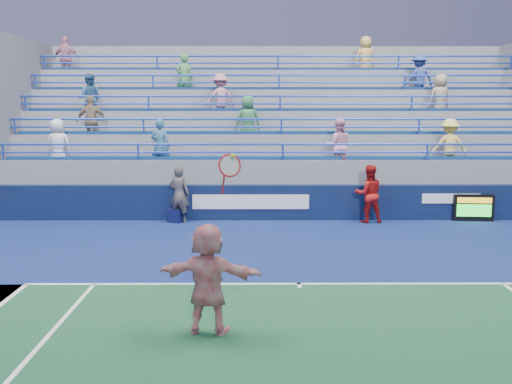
{
  "coord_description": "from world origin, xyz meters",
  "views": [
    {
      "loc": [
        -0.9,
        -10.99,
        3.58
      ],
      "look_at": [
        -0.85,
        2.5,
        1.5
      ],
      "focal_mm": 40.0,
      "sensor_mm": 36.0,
      "label": 1
    }
  ],
  "objects_px": {
    "judge_chair": "(176,214)",
    "line_judge": "(179,194)",
    "serve_speed_board": "(474,208)",
    "tennis_player": "(208,278)",
    "ball_girl": "(369,194)"
  },
  "relations": [
    {
      "from": "serve_speed_board",
      "to": "line_judge",
      "type": "relative_size",
      "value": 0.7
    },
    {
      "from": "tennis_player",
      "to": "ball_girl",
      "type": "height_order",
      "value": "tennis_player"
    },
    {
      "from": "judge_chair",
      "to": "line_judge",
      "type": "height_order",
      "value": "line_judge"
    },
    {
      "from": "tennis_player",
      "to": "line_judge",
      "type": "height_order",
      "value": "tennis_player"
    },
    {
      "from": "judge_chair",
      "to": "tennis_player",
      "type": "height_order",
      "value": "tennis_player"
    },
    {
      "from": "judge_chair",
      "to": "tennis_player",
      "type": "xyz_separation_m",
      "value": [
        1.67,
        -8.57,
        0.65
      ]
    },
    {
      "from": "tennis_player",
      "to": "ball_girl",
      "type": "distance_m",
      "value": 9.48
    },
    {
      "from": "judge_chair",
      "to": "line_judge",
      "type": "distance_m",
      "value": 0.64
    },
    {
      "from": "serve_speed_board",
      "to": "judge_chair",
      "type": "xyz_separation_m",
      "value": [
        -9.16,
        -0.08,
        -0.18
      ]
    },
    {
      "from": "tennis_player",
      "to": "line_judge",
      "type": "bearing_deg",
      "value": 100.33
    },
    {
      "from": "tennis_player",
      "to": "judge_chair",
      "type": "bearing_deg",
      "value": 101.05
    },
    {
      "from": "judge_chair",
      "to": "ball_girl",
      "type": "height_order",
      "value": "ball_girl"
    },
    {
      "from": "serve_speed_board",
      "to": "ball_girl",
      "type": "distance_m",
      "value": 3.31
    },
    {
      "from": "judge_chair",
      "to": "line_judge",
      "type": "relative_size",
      "value": 0.43
    },
    {
      "from": "tennis_player",
      "to": "ball_girl",
      "type": "bearing_deg",
      "value": 63.64
    }
  ]
}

